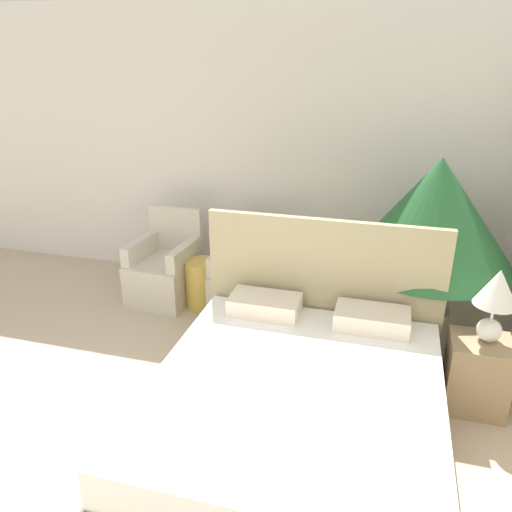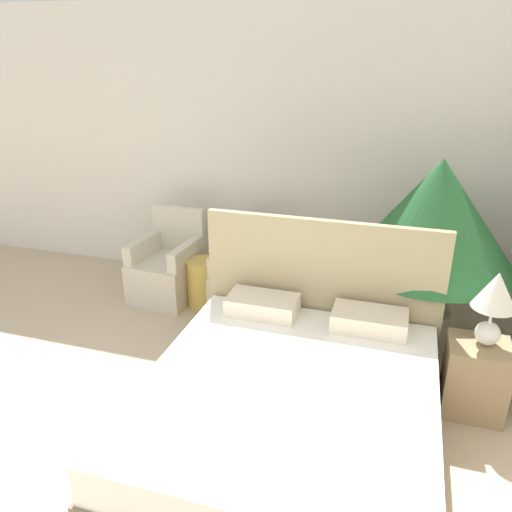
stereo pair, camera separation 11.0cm
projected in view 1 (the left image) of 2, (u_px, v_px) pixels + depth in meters
The scene contains 8 objects.
wall_back at pixel (250, 151), 5.21m from camera, with size 10.00×0.06×2.90m.
bed at pixel (297, 405), 3.21m from camera, with size 1.83×2.04×1.26m.
armchair_near_window_left at pixel (165, 272), 5.18m from camera, with size 0.64×0.71×0.91m.
armchair_near_window_right at pixel (247, 282), 4.95m from camera, with size 0.60×0.67×0.91m.
potted_palm at pixel (435, 218), 4.05m from camera, with size 1.36×1.36×1.65m.
nightstand at pixel (476, 374), 3.57m from camera, with size 0.42×0.38×0.55m.
table_lamp at pixel (496, 295), 3.34m from camera, with size 0.28×0.28×0.54m.
side_table at pixel (203, 284), 5.02m from camera, with size 0.34×0.34×0.49m.
Camera 1 is at (1.48, -1.34, 2.41)m, focal length 35.00 mm.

